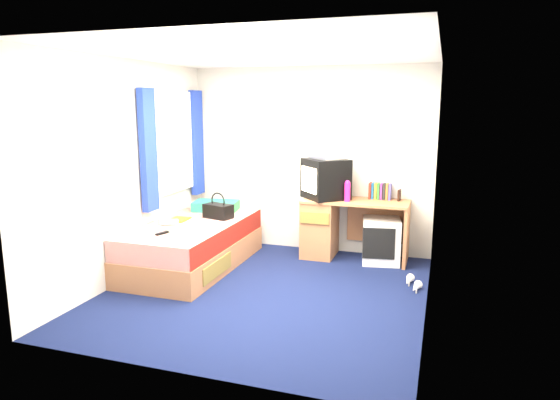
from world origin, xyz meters
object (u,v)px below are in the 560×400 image
(vcr, at_px, (326,156))
(colour_swatch_fan, at_px, (170,231))
(crt_tv, at_px, (325,179))
(desk, at_px, (334,225))
(pink_water_bottle, at_px, (347,192))
(white_heels, at_px, (412,284))
(bed, at_px, (193,245))
(water_bottle, at_px, (169,222))
(towel, at_px, (202,227))
(aerosol_can, at_px, (345,192))
(magazine, at_px, (179,219))
(storage_cube, at_px, (381,240))
(handbag, at_px, (218,211))
(remote_control, at_px, (162,233))
(pillow, at_px, (216,206))
(picture_frame, at_px, (399,195))

(vcr, height_order, colour_swatch_fan, vcr)
(crt_tv, relative_size, colour_swatch_fan, 3.11)
(desk, height_order, colour_swatch_fan, desk)
(pink_water_bottle, bearing_deg, white_heels, -40.34)
(bed, bearing_deg, pink_water_bottle, 25.92)
(desk, height_order, pink_water_bottle, pink_water_bottle)
(vcr, xyz_separation_m, water_bottle, (-1.59, -1.12, -0.71))
(crt_tv, distance_m, vcr, 0.29)
(crt_tv, xyz_separation_m, towel, (-1.09, -1.27, -0.41))
(aerosol_can, bearing_deg, magazine, -153.16)
(storage_cube, distance_m, aerosol_can, 0.75)
(water_bottle, height_order, colour_swatch_fan, water_bottle)
(towel, height_order, magazine, towel)
(handbag, height_order, remote_control, handbag)
(magazine, bearing_deg, colour_swatch_fan, -70.46)
(aerosol_can, xyz_separation_m, towel, (-1.33, -1.35, -0.24))
(magazine, xyz_separation_m, white_heels, (2.76, 0.02, -0.51))
(desk, relative_size, towel, 4.28)
(vcr, height_order, pink_water_bottle, vcr)
(desk, xyz_separation_m, magazine, (-1.72, -0.86, 0.14))
(colour_swatch_fan, bearing_deg, aerosol_can, 40.91)
(bed, height_order, water_bottle, water_bottle)
(desk, height_order, storage_cube, desk)
(aerosol_can, bearing_deg, crt_tv, -162.24)
(pillow, xyz_separation_m, picture_frame, (2.33, 0.33, 0.22))
(vcr, bearing_deg, towel, -88.24)
(pink_water_bottle, height_order, water_bottle, pink_water_bottle)
(handbag, distance_m, water_bottle, 0.64)
(magazine, height_order, colour_swatch_fan, magazine)
(crt_tv, distance_m, remote_control, 2.13)
(desk, distance_m, magazine, 1.93)
(aerosol_can, xyz_separation_m, white_heels, (0.92, -0.92, -0.79))
(pillow, distance_m, remote_control, 1.30)
(desk, xyz_separation_m, crt_tv, (-0.12, 0.00, 0.59))
(pillow, xyz_separation_m, water_bottle, (-0.16, -0.91, -0.03))
(handbag, distance_m, remote_control, 0.94)
(desk, xyz_separation_m, storage_cube, (0.61, -0.06, -0.13))
(bed, height_order, pink_water_bottle, pink_water_bottle)
(desk, relative_size, vcr, 3.36)
(bed, distance_m, aerosol_can, 1.99)
(aerosol_can, bearing_deg, colour_swatch_fan, -139.09)
(pillow, bearing_deg, handbag, -60.72)
(pink_water_bottle, relative_size, white_heels, 0.55)
(desk, bearing_deg, vcr, 178.05)
(desk, distance_m, handbag, 1.47)
(aerosol_can, bearing_deg, pink_water_bottle, -71.30)
(bed, xyz_separation_m, picture_frame, (2.29, 1.06, 0.55))
(desk, relative_size, remote_control, 8.13)
(bed, bearing_deg, remote_control, -96.48)
(vcr, distance_m, aerosol_can, 0.52)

